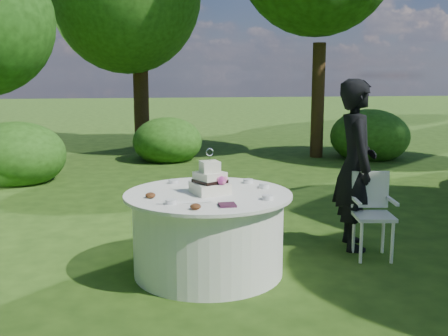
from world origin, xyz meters
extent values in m
plane|color=#203D10|center=(0.00, 0.00, 0.00)|extent=(80.00, 80.00, 0.00)
cube|color=#401B31|center=(0.09, -0.52, 0.78)|extent=(0.14, 0.14, 0.02)
ellipsoid|color=white|center=(-0.26, -0.36, 0.78)|extent=(0.48, 0.07, 0.01)
imported|color=black|center=(1.65, 0.47, 0.91)|extent=(0.56, 0.73, 1.81)
cylinder|color=white|center=(0.00, 0.00, 0.37)|extent=(1.40, 1.40, 0.74)
cylinder|color=silver|center=(0.00, 0.00, 0.76)|extent=(1.56, 1.56, 0.03)
cube|color=white|center=(0.02, -0.02, 0.82)|extent=(0.38, 0.38, 0.10)
cube|color=silver|center=(0.02, -0.02, 0.92)|extent=(0.31, 0.31, 0.10)
cube|color=white|center=(0.02, -0.02, 1.02)|extent=(0.19, 0.19, 0.10)
cube|color=black|center=(0.02, -0.02, 0.89)|extent=(0.33, 0.33, 0.03)
sphere|color=#D13D9F|center=(0.11, -0.12, 0.91)|extent=(0.08, 0.08, 0.08)
cylinder|color=silver|center=(0.02, -0.02, 1.09)|extent=(0.01, 0.01, 0.05)
torus|color=white|center=(0.02, -0.02, 1.16)|extent=(0.08, 0.02, 0.07)
cube|color=silver|center=(1.70, 0.10, 0.44)|extent=(0.44, 0.44, 0.04)
cube|color=white|center=(1.73, 0.27, 0.68)|extent=(0.38, 0.10, 0.38)
cylinder|color=white|center=(1.52, -0.03, 0.21)|extent=(0.03, 0.03, 0.42)
cylinder|color=white|center=(1.83, -0.08, 0.21)|extent=(0.03, 0.03, 0.42)
cylinder|color=silver|center=(1.58, 0.28, 0.21)|extent=(0.03, 0.03, 0.42)
cylinder|color=white|center=(1.88, 0.22, 0.21)|extent=(0.03, 0.03, 0.42)
cube|color=white|center=(1.52, 0.13, 0.60)|extent=(0.09, 0.35, 0.03)
cube|color=silver|center=(1.88, 0.07, 0.60)|extent=(0.09, 0.35, 0.03)
cylinder|color=white|center=(0.46, 0.37, 0.79)|extent=(0.10, 0.10, 0.04)
cylinder|color=white|center=(-0.28, 0.48, 0.79)|extent=(0.10, 0.10, 0.04)
cylinder|color=white|center=(0.57, 0.12, 0.79)|extent=(0.10, 0.10, 0.04)
cylinder|color=white|center=(0.48, -0.35, 0.79)|extent=(0.10, 0.10, 0.04)
cylinder|color=white|center=(-0.37, -0.37, 0.79)|extent=(0.10, 0.10, 0.04)
ellipsoid|color=#562D16|center=(-0.19, -0.59, 0.79)|extent=(0.09, 0.09, 0.05)
ellipsoid|color=#562D16|center=(-0.53, -0.12, 0.79)|extent=(0.09, 0.09, 0.05)
camera|label=1|loc=(-0.67, -4.69, 1.84)|focal=42.00mm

